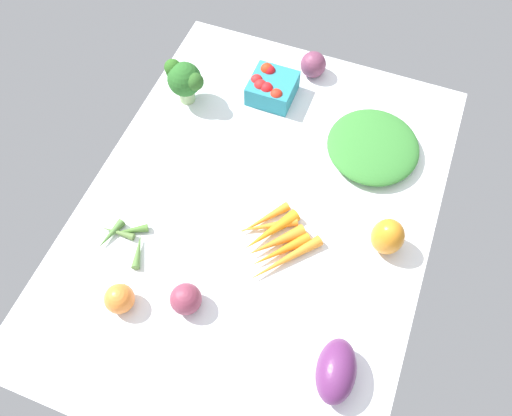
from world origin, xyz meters
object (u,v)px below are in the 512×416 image
broccoli_head (184,79)px  red_onion_center (186,299)px  okra_pile (124,237)px  heirloom_tomato_orange (119,299)px  eggplant (336,371)px  leafy_greens_clump (373,146)px  bell_pepper_orange (388,237)px  red_onion_near_basket (313,65)px  berry_basket (271,87)px  carrot_bunch (275,240)px

broccoli_head → red_onion_center: 54.91cm
okra_pile → broccoli_head: broccoli_head is taller
broccoli_head → heirloom_tomato_orange: bearing=-168.9°
eggplant → leafy_greens_clump: size_ratio=0.54×
okra_pile → bell_pepper_orange: bell_pepper_orange is taller
leafy_greens_clump → red_onion_near_basket: 28.35cm
okra_pile → red_onion_near_basket: 65.00cm
red_onion_near_basket → bell_pepper_orange: 51.84cm
okra_pile → berry_basket: (49.75, -15.40, 2.39)cm
heirloom_tomato_orange → red_onion_center: size_ratio=0.95×
broccoli_head → bell_pepper_orange: size_ratio=1.24×
red_onion_center → heirloom_tomato_orange: bearing=110.4°
okra_pile → eggplant: 51.90cm
carrot_bunch → red_onion_center: bearing=148.8°
okra_pile → eggplant: (-11.51, -50.53, 2.79)cm
red_onion_near_basket → bell_pepper_orange: (-42.45, -29.73, 1.24)cm
bell_pepper_orange → carrot_bunch: bearing=109.1°
broccoli_head → berry_basket: bearing=-66.1°
heirloom_tomato_orange → red_onion_center: red_onion_center is taller
carrot_bunch → eggplant: (-22.21, -19.91, 2.41)cm
eggplant → heirloom_tomato_orange: 43.94cm
leafy_greens_clump → red_onion_center: bearing=153.6°
red_onion_center → broccoli_head: bearing=24.8°
heirloom_tomato_orange → bell_pepper_orange: (31.51, -46.01, 1.54)cm
eggplant → carrot_bunch: bearing=-145.2°
carrot_bunch → broccoli_head: 46.48cm
carrot_bunch → red_onion_near_basket: (50.08, 7.71, 2.03)cm
broccoli_head → red_onion_near_basket: size_ratio=1.70×
red_onion_near_basket → broccoli_head: bearing=126.1°
leafy_greens_clump → berry_basket: bearing=74.3°
carrot_bunch → leafy_greens_clump: size_ratio=0.94×
heirloom_tomato_orange → bell_pepper_orange: 55.79cm
leafy_greens_clump → red_onion_center: 56.20cm
carrot_bunch → red_onion_center: 22.63cm
carrot_bunch → red_onion_near_basket: bearing=8.8°
carrot_bunch → eggplant: 29.92cm
heirloom_tomato_orange → leafy_greens_clump: bearing=-34.2°
broccoli_head → red_onion_center: (-49.74, -22.95, -3.88)cm
broccoli_head → leafy_greens_clump: (0.61, -47.91, -4.83)cm
broccoli_head → carrot_bunch: bearing=-131.3°
carrot_bunch → heirloom_tomato_orange: 33.89cm
berry_basket → heirloom_tomato_orange: bearing=172.1°
red_onion_near_basket → bell_pepper_orange: size_ratio=0.73×
carrot_bunch → red_onion_near_basket: 50.71cm
okra_pile → carrot_bunch: (10.70, -30.62, 0.39)cm
red_onion_center → red_onion_near_basket: 69.48cm
okra_pile → bell_pepper_orange: size_ratio=1.37×
berry_basket → red_onion_near_basket: berry_basket is taller
eggplant → bell_pepper_orange: (29.84, -2.11, 0.86)cm
carrot_bunch → eggplant: bearing=-138.1°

